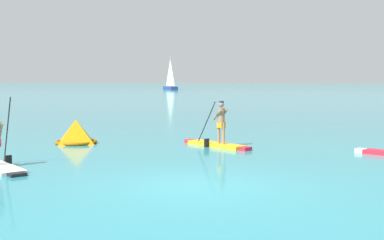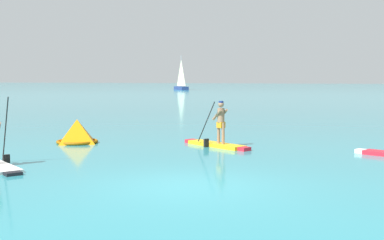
{
  "view_description": "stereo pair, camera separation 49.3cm",
  "coord_description": "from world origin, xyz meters",
  "views": [
    {
      "loc": [
        3.34,
        -11.29,
        2.55
      ],
      "look_at": [
        -2.29,
        6.86,
        0.97
      ],
      "focal_mm": 47.35,
      "sensor_mm": 36.0,
      "label": 1
    },
    {
      "loc": [
        3.81,
        -11.13,
        2.55
      ],
      "look_at": [
        -2.29,
        6.86,
        0.97
      ],
      "focal_mm": 47.35,
      "sensor_mm": 36.0,
      "label": 2
    }
  ],
  "objects": [
    {
      "name": "race_marker_buoy",
      "position": [
        -6.78,
        6.08,
        0.4
      ],
      "size": [
        1.66,
        1.66,
        0.93
      ],
      "color": "orange",
      "rests_on": "ground"
    },
    {
      "name": "sailboat_left_horizon",
      "position": [
        -33.23,
        90.97,
        0.94
      ],
      "size": [
        4.57,
        5.12,
        7.33
      ],
      "rotation": [
        0.0,
        0.0,
        2.25
      ],
      "color": "navy",
      "rests_on": "ground"
    },
    {
      "name": "ground",
      "position": [
        0.0,
        0.0,
        0.0
      ],
      "size": [
        440.0,
        440.0,
        0.0
      ],
      "primitive_type": "plane",
      "color": "teal"
    },
    {
      "name": "paddleboarder_mid_center",
      "position": [
        -1.29,
        6.84,
        0.33
      ],
      "size": [
        2.96,
        2.03,
        1.71
      ],
      "rotation": [
        0.0,
        0.0,
        2.59
      ],
      "color": "yellow",
      "rests_on": "ground"
    }
  ]
}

